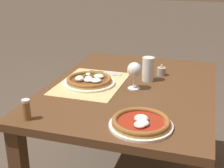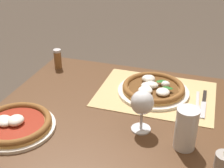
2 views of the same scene
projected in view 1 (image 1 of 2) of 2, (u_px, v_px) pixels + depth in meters
The scene contains 10 objects.
dining_table at pixel (130, 102), 1.84m from camera, with size 1.25×0.94×0.74m.
paper_placemat at pixel (91, 83), 1.84m from camera, with size 0.49×0.36×0.00m, color tan.
pizza_near at pixel (89, 80), 1.82m from camera, with size 0.30×0.30×0.05m.
pizza_far at pixel (141, 123), 1.34m from camera, with size 0.28×0.28×0.05m.
wine_glass at pixel (134, 71), 1.73m from camera, with size 0.08×0.08×0.16m.
pint_glass at pixel (148, 70), 1.86m from camera, with size 0.07×0.07×0.15m.
fork at pixel (106, 74), 1.98m from camera, with size 0.03×0.20×0.00m.
knife at pixel (106, 73), 2.01m from camera, with size 0.02×0.22×0.01m.
votive_candle at pixel (161, 72), 1.97m from camera, with size 0.06×0.06×0.07m.
pepper_shaker at pixel (26, 109), 1.40m from camera, with size 0.04×0.04×0.10m.
Camera 1 is at (1.64, 0.40, 1.39)m, focal length 50.00 mm.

